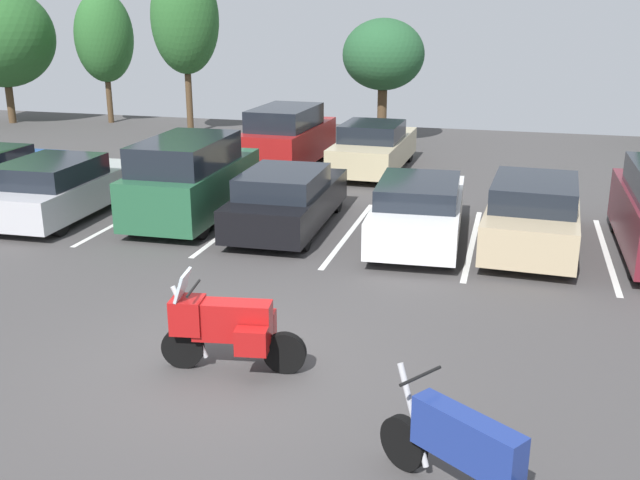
# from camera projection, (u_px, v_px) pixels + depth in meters

# --- Properties ---
(ground) EXTENTS (44.00, 44.00, 0.10)m
(ground) POSITION_uv_depth(u_px,v_px,m) (225.00, 366.00, 10.67)
(ground) COLOR #423F3F
(motorcycle_touring) EXTENTS (2.06, 0.92, 1.45)m
(motorcycle_touring) POSITION_uv_depth(u_px,v_px,m) (226.00, 326.00, 10.26)
(motorcycle_touring) COLOR black
(motorcycle_touring) RESTS_ON ground
(motorcycle_second) EXTENTS (1.97, 1.41, 1.26)m
(motorcycle_second) POSITION_uv_depth(u_px,v_px,m) (465.00, 452.00, 7.47)
(motorcycle_second) COLOR black
(motorcycle_second) RESTS_ON ground
(parking_stripes) EXTENTS (24.73, 5.06, 0.01)m
(parking_stripes) POSITION_uv_depth(u_px,v_px,m) (292.00, 228.00, 17.01)
(parking_stripes) COLOR silver
(parking_stripes) RESTS_ON ground
(car_silver) EXTENTS (2.04, 4.71, 1.44)m
(car_silver) POSITION_uv_depth(u_px,v_px,m) (60.00, 187.00, 17.84)
(car_silver) COLOR #B7B7BC
(car_silver) RESTS_ON ground
(car_green) EXTENTS (1.93, 4.59, 1.99)m
(car_green) POSITION_uv_depth(u_px,v_px,m) (191.00, 179.00, 17.50)
(car_green) COLOR #235638
(car_green) RESTS_ON ground
(car_black) EXTENTS (1.92, 4.62, 1.41)m
(car_black) POSITION_uv_depth(u_px,v_px,m) (287.00, 199.00, 16.84)
(car_black) COLOR black
(car_black) RESTS_ON ground
(car_white) EXTENTS (2.02, 4.67, 1.40)m
(car_white) POSITION_uv_depth(u_px,v_px,m) (419.00, 210.00, 15.91)
(car_white) COLOR white
(car_white) RESTS_ON ground
(car_tan) EXTENTS (2.04, 4.85, 1.51)m
(car_tan) POSITION_uv_depth(u_px,v_px,m) (533.00, 213.00, 15.54)
(car_tan) COLOR tan
(car_tan) RESTS_ON ground
(car_far_red) EXTENTS (1.96, 4.64, 1.91)m
(car_far_red) POSITION_uv_depth(u_px,v_px,m) (288.00, 137.00, 23.20)
(car_far_red) COLOR maroon
(car_far_red) RESTS_ON ground
(car_far_champagne) EXTENTS (1.95, 4.87, 1.53)m
(car_far_champagne) POSITION_uv_depth(u_px,v_px,m) (374.00, 148.00, 22.65)
(car_far_champagne) COLOR #C1B289
(car_far_champagne) RESTS_ON ground
(tree_center_left) EXTENTS (2.94, 2.94, 4.47)m
(tree_center_left) POSITION_uv_depth(u_px,v_px,m) (383.00, 55.00, 26.42)
(tree_center_left) COLOR #4C3823
(tree_center_left) RESTS_ON ground
(tree_far_left) EXTENTS (4.32, 4.32, 5.67)m
(tree_far_left) POSITION_uv_depth(u_px,v_px,m) (2.00, 37.00, 31.06)
(tree_far_left) COLOR #4C3823
(tree_far_left) RESTS_ON ground
(tree_center) EXTENTS (2.61, 2.61, 6.47)m
(tree_center) POSITION_uv_depth(u_px,v_px,m) (185.00, 19.00, 28.31)
(tree_center) COLOR #4C3823
(tree_center) RESTS_ON ground
(tree_rear) EXTENTS (2.44, 2.44, 5.48)m
(tree_rear) POSITION_uv_depth(u_px,v_px,m) (104.00, 37.00, 31.13)
(tree_rear) COLOR #4C3823
(tree_rear) RESTS_ON ground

